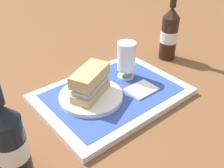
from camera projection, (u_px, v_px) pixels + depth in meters
ground_plane at (112, 97)px, 0.82m from camera, size 3.00×3.00×0.00m
tray at (112, 95)px, 0.81m from camera, size 0.44×0.32×0.02m
placemat at (112, 92)px, 0.81m from camera, size 0.38×0.27×0.00m
plate at (91, 96)px, 0.77m from camera, size 0.19×0.19×0.01m
sandwich at (91, 82)px, 0.75m from camera, size 0.14×0.11×0.08m
beer_glass at (126, 59)px, 0.84m from camera, size 0.06×0.06×0.12m
napkin_folded at (142, 89)px, 0.81m from camera, size 0.09×0.07×0.01m
beer_bottle at (169, 33)px, 0.99m from camera, size 0.07×0.07×0.27m
second_bottle at (10, 144)px, 0.51m from camera, size 0.07×0.07×0.27m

